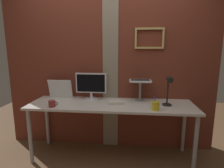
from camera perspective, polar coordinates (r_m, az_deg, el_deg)
name	(u,v)px	position (r m, az deg, el deg)	size (l,w,h in m)	color
ground_plane	(105,160)	(2.77, -2.20, -22.15)	(6.00, 6.00, 0.00)	brown
brick_wall_back	(109,69)	(2.82, -1.01, 4.59)	(3.13, 0.16, 2.40)	brown
desk	(111,109)	(2.55, -0.23, -7.58)	(2.21, 0.63, 0.78)	silver
monitor	(91,84)	(2.71, -6.41, -0.11)	(0.44, 0.18, 0.38)	white
laptop_stand	(140,88)	(2.66, 8.58, -1.10)	(0.28, 0.22, 0.28)	gray
laptop	(140,76)	(2.71, 8.60, 2.34)	(0.30, 0.30, 0.22)	white
whiteboard_panel	(60,89)	(2.90, -15.51, -1.42)	(0.35, 0.02, 0.28)	white
desk_lamp	(169,88)	(2.45, 16.90, -1.14)	(0.12, 0.20, 0.39)	black
pen_cup	(155,106)	(2.32, 13.13, -6.50)	(0.09, 0.09, 0.17)	yellow
coffee_mug	(52,104)	(2.50, -17.82, -5.74)	(0.12, 0.09, 0.08)	maroon
paper_clutter_stack	(116,102)	(2.52, 1.26, -5.62)	(0.20, 0.14, 0.04)	silver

